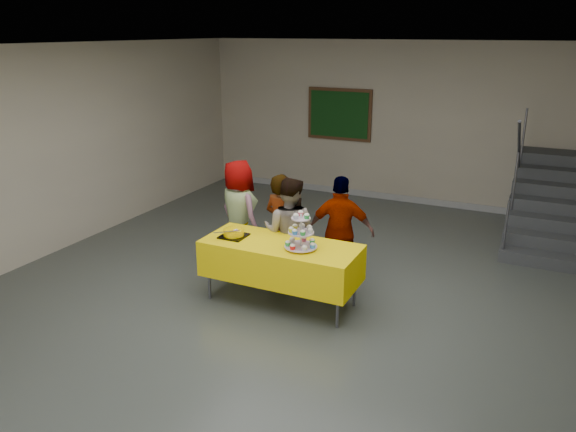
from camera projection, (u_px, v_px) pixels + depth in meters
name	position (u px, v px, depth m)	size (l,w,h in m)	color
room_shell	(292.00, 132.00, 5.99)	(10.00, 10.04, 3.02)	#4C514C
bake_table	(281.00, 260.00, 6.70)	(1.88, 0.78, 0.77)	#595960
cupcake_stand	(301.00, 235.00, 6.42)	(0.38, 0.38, 0.44)	silver
bear_cake	(234.00, 232.00, 6.83)	(0.32, 0.36, 0.12)	black
schoolchild_a	(239.00, 214.00, 7.74)	(0.74, 0.48, 1.51)	slate
schoolchild_b	(281.00, 227.00, 7.33)	(0.52, 0.34, 1.43)	slate
schoolchild_c	(289.00, 232.00, 7.14)	(0.70, 0.54, 1.44)	slate
schoolchild_d	(341.00, 232.00, 7.14)	(0.85, 0.35, 1.45)	slate
staircase	(554.00, 207.00, 8.94)	(1.30, 2.40, 2.04)	#424447
noticeboard	(339.00, 114.00, 10.92)	(1.30, 0.05, 1.00)	#472B16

